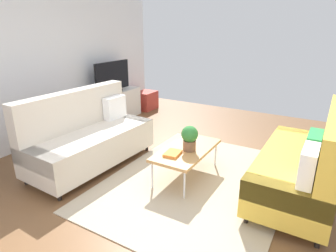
{
  "coord_description": "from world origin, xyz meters",
  "views": [
    {
      "loc": [
        -3.0,
        -1.63,
        1.98
      ],
      "look_at": [
        0.27,
        0.29,
        0.65
      ],
      "focal_mm": 30.65,
      "sensor_mm": 36.0,
      "label": 1
    }
  ],
  "objects_px": {
    "couch_green": "(305,163)",
    "potted_plant": "(190,137)",
    "tv_console": "(114,106)",
    "table_book_0": "(173,153)",
    "vase_0": "(91,93)",
    "bottle_0": "(100,91)",
    "couch_beige": "(89,137)",
    "tv": "(113,77)",
    "storage_trunk": "(146,100)",
    "coffee_table": "(187,150)"
  },
  "relations": [
    {
      "from": "tv_console",
      "to": "bottle_0",
      "type": "xyz_separation_m",
      "value": [
        -0.43,
        -0.04,
        0.41
      ]
    },
    {
      "from": "bottle_0",
      "to": "couch_green",
      "type": "bearing_deg",
      "value": -100.57
    },
    {
      "from": "tv_console",
      "to": "table_book_0",
      "type": "relative_size",
      "value": 5.83
    },
    {
      "from": "bottle_0",
      "to": "table_book_0",
      "type": "bearing_deg",
      "value": -117.8
    },
    {
      "from": "tv_console",
      "to": "tv",
      "type": "height_order",
      "value": "tv"
    },
    {
      "from": "storage_trunk",
      "to": "table_book_0",
      "type": "relative_size",
      "value": 2.17
    },
    {
      "from": "coffee_table",
      "to": "storage_trunk",
      "type": "height_order",
      "value": "storage_trunk"
    },
    {
      "from": "table_book_0",
      "to": "vase_0",
      "type": "relative_size",
      "value": 1.36
    },
    {
      "from": "tv_console",
      "to": "potted_plant",
      "type": "bearing_deg",
      "value": -119.69
    },
    {
      "from": "coffee_table",
      "to": "tv",
      "type": "height_order",
      "value": "tv"
    },
    {
      "from": "tv",
      "to": "storage_trunk",
      "type": "xyz_separation_m",
      "value": [
        1.1,
        -0.08,
        -0.73
      ]
    },
    {
      "from": "potted_plant",
      "to": "vase_0",
      "type": "distance_m",
      "value": 2.77
    },
    {
      "from": "tv_console",
      "to": "coffee_table",
      "type": "bearing_deg",
      "value": -119.78
    },
    {
      "from": "coffee_table",
      "to": "table_book_0",
      "type": "xyz_separation_m",
      "value": [
        -0.26,
        0.07,
        0.04
      ]
    },
    {
      "from": "couch_beige",
      "to": "vase_0",
      "type": "distance_m",
      "value": 1.72
    },
    {
      "from": "couch_green",
      "to": "storage_trunk",
      "type": "xyz_separation_m",
      "value": [
        2.26,
        3.84,
        -0.23
      ]
    },
    {
      "from": "bottle_0",
      "to": "tv_console",
      "type": "bearing_deg",
      "value": 5.31
    },
    {
      "from": "potted_plant",
      "to": "table_book_0",
      "type": "relative_size",
      "value": 1.41
    },
    {
      "from": "couch_green",
      "to": "potted_plant",
      "type": "distance_m",
      "value": 1.41
    },
    {
      "from": "tv",
      "to": "storage_trunk",
      "type": "relative_size",
      "value": 1.92
    },
    {
      "from": "coffee_table",
      "to": "storage_trunk",
      "type": "distance_m",
      "value": 3.51
    },
    {
      "from": "vase_0",
      "to": "potted_plant",
      "type": "bearing_deg",
      "value": -108.67
    },
    {
      "from": "couch_beige",
      "to": "couch_green",
      "type": "relative_size",
      "value": 1.01
    },
    {
      "from": "tv_console",
      "to": "storage_trunk",
      "type": "bearing_deg",
      "value": -5.19
    },
    {
      "from": "storage_trunk",
      "to": "vase_0",
      "type": "xyz_separation_m",
      "value": [
        -1.68,
        0.15,
        0.51
      ]
    },
    {
      "from": "vase_0",
      "to": "bottle_0",
      "type": "xyz_separation_m",
      "value": [
        0.15,
        -0.09,
        0.0
      ]
    },
    {
      "from": "couch_green",
      "to": "bottle_0",
      "type": "xyz_separation_m",
      "value": [
        0.73,
        3.9,
        0.29
      ]
    },
    {
      "from": "couch_beige",
      "to": "storage_trunk",
      "type": "xyz_separation_m",
      "value": [
        2.92,
        1.0,
        -0.22
      ]
    },
    {
      "from": "couch_beige",
      "to": "bottle_0",
      "type": "xyz_separation_m",
      "value": [
        1.39,
        1.06,
        0.29
      ]
    },
    {
      "from": "tv",
      "to": "couch_beige",
      "type": "bearing_deg",
      "value": -149.44
    },
    {
      "from": "storage_trunk",
      "to": "tv",
      "type": "bearing_deg",
      "value": 175.84
    },
    {
      "from": "couch_green",
      "to": "potted_plant",
      "type": "relative_size",
      "value": 5.64
    },
    {
      "from": "potted_plant",
      "to": "storage_trunk",
      "type": "bearing_deg",
      "value": 43.9
    },
    {
      "from": "couch_green",
      "to": "table_book_0",
      "type": "xyz_separation_m",
      "value": [
        -0.54,
        1.49,
        -0.01
      ]
    },
    {
      "from": "tv",
      "to": "vase_0",
      "type": "relative_size",
      "value": 5.68
    },
    {
      "from": "tv",
      "to": "vase_0",
      "type": "distance_m",
      "value": 0.63
    },
    {
      "from": "table_book_0",
      "to": "vase_0",
      "type": "distance_m",
      "value": 2.75
    },
    {
      "from": "table_book_0",
      "to": "vase_0",
      "type": "bearing_deg",
      "value": 65.85
    },
    {
      "from": "storage_trunk",
      "to": "bottle_0",
      "type": "bearing_deg",
      "value": 177.75
    },
    {
      "from": "coffee_table",
      "to": "couch_beige",
      "type": "bearing_deg",
      "value": 105.13
    },
    {
      "from": "couch_green",
      "to": "tv",
      "type": "height_order",
      "value": "tv"
    },
    {
      "from": "potted_plant",
      "to": "tv",
      "type": "bearing_deg",
      "value": 60.11
    },
    {
      "from": "tv_console",
      "to": "bottle_0",
      "type": "height_order",
      "value": "bottle_0"
    },
    {
      "from": "coffee_table",
      "to": "tv_console",
      "type": "height_order",
      "value": "tv_console"
    },
    {
      "from": "table_book_0",
      "to": "tv",
      "type": "bearing_deg",
      "value": 55.0
    },
    {
      "from": "tv_console",
      "to": "table_book_0",
      "type": "distance_m",
      "value": 2.98
    },
    {
      "from": "couch_green",
      "to": "table_book_0",
      "type": "height_order",
      "value": "couch_green"
    },
    {
      "from": "potted_plant",
      "to": "table_book_0",
      "type": "xyz_separation_m",
      "value": [
        -0.24,
        0.12,
        -0.17
      ]
    },
    {
      "from": "vase_0",
      "to": "bottle_0",
      "type": "bearing_deg",
      "value": -31.04
    },
    {
      "from": "tv",
      "to": "tv_console",
      "type": "bearing_deg",
      "value": 90.0
    }
  ]
}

